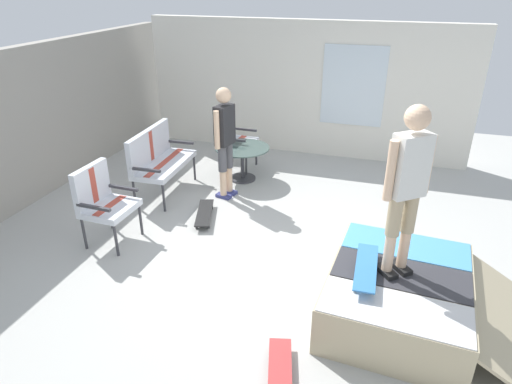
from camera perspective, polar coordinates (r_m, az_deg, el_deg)
ground_plane at (r=5.58m, az=2.40°, el=-8.94°), size 12.00×12.00×0.10m
house_facade at (r=8.61m, az=6.20°, el=12.84°), size 0.23×6.00×2.43m
skate_ramp at (r=4.81m, az=17.82°, el=-12.33°), size 1.77×2.11×0.51m
patio_bench at (r=7.12m, az=-12.35°, el=4.50°), size 1.27×0.60×1.02m
patio_chair_near_house at (r=7.90m, az=-3.00°, el=7.19°), size 0.63×0.56×1.02m
patio_chair_by_wall at (r=5.96m, az=-18.98°, el=-0.67°), size 0.64×0.57×1.02m
patio_table at (r=7.50m, az=-1.74°, el=4.49°), size 0.90×0.90×0.57m
person_watching at (r=6.72m, az=-3.97°, el=7.17°), size 0.47×0.29×1.70m
person_skater at (r=4.20m, az=18.58°, el=1.23°), size 0.36×0.39×1.66m
skateboard_by_bench at (r=6.42m, az=-6.54°, el=-2.66°), size 0.82×0.43×0.10m
skateboard_spare at (r=4.11m, az=3.06°, el=-22.01°), size 0.82×0.39×0.10m
skateboard_on_ramp at (r=4.50m, az=13.74°, el=-9.26°), size 0.81×0.22×0.10m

